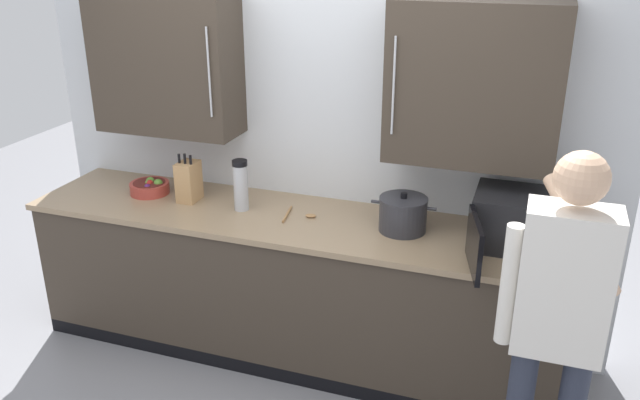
{
  "coord_description": "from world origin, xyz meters",
  "views": [
    {
      "loc": [
        1.24,
        -2.33,
        2.41
      ],
      "look_at": [
        0.15,
        0.81,
        1.05
      ],
      "focal_mm": 36.64,
      "sensor_mm": 36.0,
      "label": 1
    }
  ],
  "objects": [
    {
      "name": "stock_pot",
      "position": [
        0.6,
        0.89,
        1.0
      ],
      "size": [
        0.36,
        0.26,
        0.22
      ],
      "color": "#2D2D33",
      "rests_on": "counter_unit"
    },
    {
      "name": "back_wall_tiled",
      "position": [
        -0.0,
        1.19,
        1.5
      ],
      "size": [
        3.57,
        0.44,
        2.82
      ],
      "color": "silver",
      "rests_on": "ground_plane"
    },
    {
      "name": "microwave_oven",
      "position": [
        1.21,
        0.89,
        1.04
      ],
      "size": [
        0.53,
        0.74,
        0.28
      ],
      "color": "black",
      "rests_on": "counter_unit"
    },
    {
      "name": "knife_block",
      "position": [
        -0.72,
        0.89,
        1.02
      ],
      "size": [
        0.11,
        0.15,
        0.3
      ],
      "color": "tan",
      "rests_on": "counter_unit"
    },
    {
      "name": "wooden_spoon",
      "position": [
        -0.0,
        0.88,
        0.91
      ],
      "size": [
        0.2,
        0.22,
        0.02
      ],
      "color": "#A37547",
      "rests_on": "counter_unit"
    },
    {
      "name": "thermos_flask",
      "position": [
        -0.36,
        0.86,
        1.05
      ],
      "size": [
        0.09,
        0.09,
        0.31
      ],
      "color": "#B7BABF",
      "rests_on": "counter_unit"
    },
    {
      "name": "person_figure",
      "position": [
        1.4,
        0.04,
        1.02
      ],
      "size": [
        0.44,
        0.6,
        1.71
      ],
      "color": "#282D3D",
      "rests_on": "ground_plane"
    },
    {
      "name": "counter_unit",
      "position": [
        0.0,
        0.85,
        0.45
      ],
      "size": [
        3.25,
        0.71,
        0.9
      ],
      "color": "#3D3328",
      "rests_on": "ground_plane"
    },
    {
      "name": "fruit_bowl",
      "position": [
        -1.01,
        0.91,
        0.94
      ],
      "size": [
        0.24,
        0.24,
        0.1
      ],
      "color": "#AD3D33",
      "rests_on": "counter_unit"
    }
  ]
}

